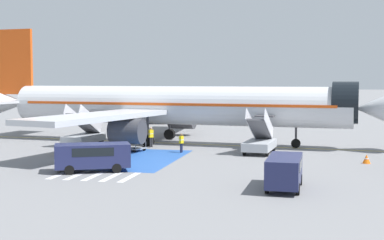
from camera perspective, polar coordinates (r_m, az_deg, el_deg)
ground_plane at (r=53.12m, az=0.07°, el=-2.43°), size 600.00×600.00×0.00m
apron_leadline_yellow at (r=52.55m, az=-1.84°, el=-2.50°), size 77.32×6.85×0.01m
apron_stand_patch_blue at (r=42.38m, az=-5.52°, el=-4.17°), size 5.81×11.77×0.01m
apron_walkway_bar_0 at (r=36.54m, az=-13.83°, el=-5.65°), size 0.44×3.60×0.01m
apron_walkway_bar_1 at (r=36.02m, az=-12.12°, el=-5.76°), size 0.44×3.60×0.01m
apron_walkway_bar_2 at (r=35.53m, az=-10.35°, el=-5.87°), size 0.44×3.60×0.01m
apron_walkway_bar_3 at (r=35.08m, az=-8.54°, el=-5.98°), size 0.44×3.60×0.01m
apron_walkway_bar_4 at (r=34.67m, az=-6.68°, el=-6.09°), size 0.44×3.60×0.01m
airliner at (r=52.49m, az=-2.59°, el=1.56°), size 43.45×35.13×11.63m
boarding_stairs_forward at (r=45.80m, az=7.24°, el=-2.32°), size 2.60×5.38×3.92m
boarding_stairs_aft at (r=51.56m, az=-11.45°, el=-1.61°), size 2.60×5.38×4.03m
fuel_tanker at (r=75.96m, az=-3.79°, el=1.00°), size 10.36×3.98×3.64m
service_van_0 at (r=31.08m, az=9.83°, el=-5.22°), size 1.95×4.63×1.87m
service_van_2 at (r=37.03m, az=-10.56°, el=-3.66°), size 5.39×3.99×1.90m
baggage_cart at (r=47.46m, az=-6.60°, el=-2.96°), size 2.97×2.35×0.87m
ground_crew_0 at (r=49.47m, az=-7.55°, el=-1.91°), size 0.41×0.49×1.58m
ground_crew_1 at (r=45.82m, az=-1.14°, el=-2.33°), size 0.35×0.48×1.64m
ground_crew_2 at (r=49.60m, az=-4.39°, el=-1.66°), size 0.44×0.48×1.87m
traffic_cone_0 at (r=42.07m, az=18.12°, el=-3.97°), size 0.61×0.61×0.68m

